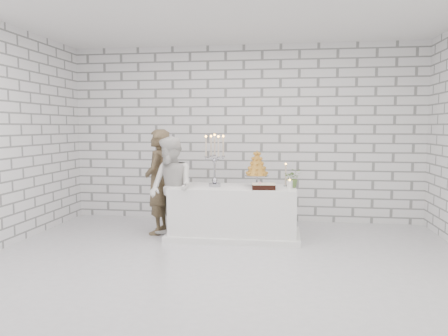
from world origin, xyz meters
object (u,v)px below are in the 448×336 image
Objects in this scene: groom at (158,182)px; croquembouche at (257,168)px; bride at (171,188)px; candelabra at (215,160)px; cake_table at (234,212)px.

groom is 2.96× the size of croquembouche.
candelabra reaches higher than bride.
croquembouche reaches higher than cake_table.
bride is at bearing 40.01° from groom.
croquembouche is (1.20, 0.32, 0.27)m from bride.
candelabra is at bearing 62.17° from bride.
candelabra is 1.44× the size of croquembouche.
candelabra reaches higher than croquembouche.
cake_table is at bearing 84.86° from groom.
bride is 1.94× the size of candelabra.
croquembouche is (0.61, 0.10, -0.12)m from candelabra.
cake_table is 0.81m from candelabra.
groom is 2.06× the size of candelabra.
croquembouche is (1.50, -0.02, 0.23)m from groom.
groom is 1.52m from croquembouche.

